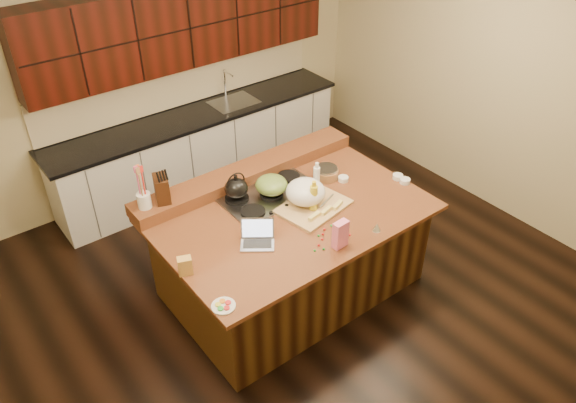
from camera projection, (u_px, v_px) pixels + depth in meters
room at (292, 171)px, 4.79m from camera, size 5.52×5.02×2.72m
island at (291, 250)px, 5.30m from camera, size 2.40×1.60×0.92m
back_ledge at (247, 172)px, 5.45m from camera, size 2.40×0.30×0.12m
cooktop at (272, 195)px, 5.22m from camera, size 0.92×0.52×0.05m
back_counter at (195, 108)px, 6.58m from camera, size 3.70×0.66×2.40m
kettle at (236, 188)px, 5.08m from camera, size 0.23×0.23×0.19m
green_bowl at (271, 185)px, 5.16m from camera, size 0.39×0.39×0.16m
laptop at (257, 237)px, 4.66m from camera, size 0.36×0.34×0.19m
oil_bottle at (314, 199)px, 4.96m from camera, size 0.08×0.08×0.27m
vinegar_bottle at (316, 179)px, 5.24m from camera, size 0.07×0.07×0.25m
wooden_tray at (308, 195)px, 5.05m from camera, size 0.69×0.55×0.25m
ramekin_a at (405, 181)px, 5.40m from camera, size 0.12×0.12×0.04m
ramekin_b at (398, 177)px, 5.46m from camera, size 0.12×0.12×0.04m
ramekin_c at (343, 179)px, 5.43m from camera, size 0.13×0.13×0.04m
strainer_bowl at (326, 173)px, 5.47m from camera, size 0.31×0.31×0.09m
kitchen_timer at (377, 227)px, 4.80m from camera, size 0.11×0.11×0.07m
pink_bag at (340, 234)px, 4.57m from camera, size 0.14×0.08×0.25m
candy_plate at (223, 306)px, 4.08m from camera, size 0.20×0.20×0.01m
package_box at (185, 266)px, 4.33m from camera, size 0.13×0.11×0.15m
utensil_crock at (144, 200)px, 4.85m from camera, size 0.16×0.16×0.14m
knife_block at (162, 189)px, 4.90m from camera, size 0.18×0.22×0.24m
gumdrop_0 at (319, 245)px, 4.64m from camera, size 0.02×0.02×0.02m
gumdrop_1 at (333, 234)px, 4.76m from camera, size 0.02×0.02×0.02m
gumdrop_2 at (324, 229)px, 4.81m from camera, size 0.02×0.02×0.02m
gumdrop_3 at (335, 246)px, 4.63m from camera, size 0.02×0.02×0.02m
gumdrop_4 at (342, 232)px, 4.77m from camera, size 0.02×0.02×0.02m
gumdrop_5 at (324, 249)px, 4.60m from camera, size 0.02×0.02×0.02m
gumdrop_6 at (350, 235)px, 4.75m from camera, size 0.02×0.02×0.02m
gumdrop_7 at (315, 251)px, 4.58m from camera, size 0.02×0.02×0.02m
gumdrop_8 at (323, 234)px, 4.76m from camera, size 0.02×0.02×0.02m
gumdrop_9 at (319, 236)px, 4.74m from camera, size 0.02×0.02×0.02m
gumdrop_10 at (322, 239)px, 4.70m from camera, size 0.02×0.02×0.02m
gumdrop_11 at (331, 226)px, 4.85m from camera, size 0.02×0.02×0.02m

